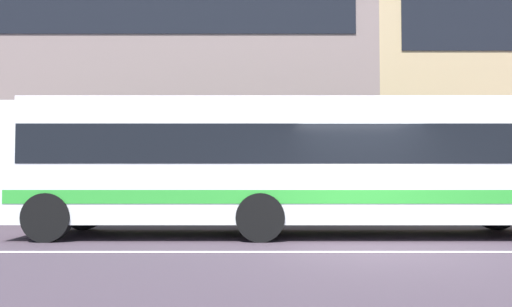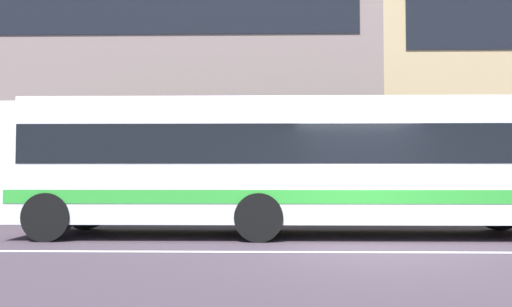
{
  "view_description": "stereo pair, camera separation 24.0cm",
  "coord_description": "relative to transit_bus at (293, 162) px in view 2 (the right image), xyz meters",
  "views": [
    {
      "loc": [
        -2.17,
        -9.23,
        1.37
      ],
      "look_at": [
        -2.16,
        2.82,
        1.87
      ],
      "focal_mm": 36.26,
      "sensor_mm": 36.0,
      "label": 1
    },
    {
      "loc": [
        -1.93,
        -9.23,
        1.37
      ],
      "look_at": [
        -2.16,
        2.82,
        1.87
      ],
      "focal_mm": 36.26,
      "sensor_mm": 36.0,
      "label": 2
    }
  ],
  "objects": [
    {
      "name": "lane_centre_line",
      "position": [
        1.31,
        -2.52,
        -1.67
      ],
      "size": [
        60.0,
        0.16,
        0.01
      ],
      "primitive_type": "cube",
      "color": "silver",
      "rests_on": "ground_plane"
    },
    {
      "name": "hedge_row_far",
      "position": [
        -2.44,
        3.88,
        -1.18
      ],
      "size": [
        17.61,
        1.1,
        0.99
      ],
      "primitive_type": "cube",
      "color": "#30521A",
      "rests_on": "ground_plane"
    },
    {
      "name": "ground_plane",
      "position": [
        1.31,
        -2.52,
        -1.67
      ],
      "size": [
        160.0,
        160.0,
        0.0
      ],
      "primitive_type": "plane",
      "color": "#40343E"
    },
    {
      "name": "transit_bus",
      "position": [
        0.0,
        0.0,
        0.0
      ],
      "size": [
        12.28,
        2.61,
        3.02
      ],
      "color": "white",
      "rests_on": "ground_plane"
    },
    {
      "name": "apartment_block_left",
      "position": [
        -7.2,
        12.29,
        5.17
      ],
      "size": [
        21.82,
        10.4,
        13.69
      ],
      "color": "gray",
      "rests_on": "ground_plane"
    }
  ]
}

